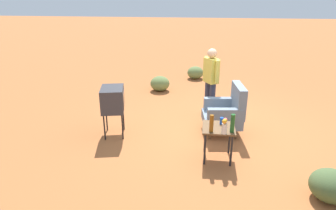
# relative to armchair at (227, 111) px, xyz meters

# --- Properties ---
(ground_plane) EXTENTS (60.00, 60.00, 0.00)m
(ground_plane) POSITION_rel_armchair_xyz_m (-0.18, -0.16, -0.50)
(ground_plane) COLOR #AD6033
(armchair) EXTENTS (0.86, 0.86, 1.06)m
(armchair) POSITION_rel_armchair_xyz_m (0.00, 0.00, 0.00)
(armchair) COLOR brown
(armchair) RESTS_ON ground
(side_table) EXTENTS (0.56, 0.56, 0.62)m
(side_table) POSITION_rel_armchair_xyz_m (1.06, -0.21, 0.03)
(side_table) COLOR black
(side_table) RESTS_ON ground
(tv_on_stand) EXTENTS (0.68, 0.56, 1.03)m
(tv_on_stand) POSITION_rel_armchair_xyz_m (0.36, -2.31, 0.28)
(tv_on_stand) COLOR black
(tv_on_stand) RESTS_ON ground
(person_standing) EXTENTS (0.50, 0.38, 1.64)m
(person_standing) POSITION_rel_armchair_xyz_m (-0.85, -0.34, 0.44)
(person_standing) COLOR #2D3347
(person_standing) RESTS_ON ground
(soda_can_blue) EXTENTS (0.07, 0.07, 0.12)m
(soda_can_blue) POSITION_rel_armchair_xyz_m (0.92, -0.16, 0.18)
(soda_can_blue) COLOR blue
(soda_can_blue) RESTS_ON side_table
(bottle_wine_green) EXTENTS (0.07, 0.07, 0.32)m
(bottle_wine_green) POSITION_rel_armchair_xyz_m (1.23, 0.00, 0.28)
(bottle_wine_green) COLOR #1E5623
(bottle_wine_green) RESTS_ON side_table
(bottle_tall_amber) EXTENTS (0.07, 0.07, 0.30)m
(bottle_tall_amber) POSITION_rel_armchair_xyz_m (1.25, -0.35, 0.27)
(bottle_tall_amber) COLOR brown
(bottle_tall_amber) RESTS_ON side_table
(flower_vase) EXTENTS (0.14, 0.10, 0.27)m
(flower_vase) POSITION_rel_armchair_xyz_m (1.30, -0.13, 0.27)
(flower_vase) COLOR silver
(flower_vase) RESTS_ON side_table
(shrub_near) EXTENTS (0.58, 0.58, 0.45)m
(shrub_near) POSITION_rel_armchair_xyz_m (-2.68, -1.81, -0.27)
(shrub_near) COLOR olive
(shrub_near) RESTS_ON ground
(shrub_mid) EXTENTS (0.55, 0.55, 0.43)m
(shrub_mid) POSITION_rel_armchair_xyz_m (-4.15, -0.80, -0.29)
(shrub_mid) COLOR olive
(shrub_mid) RESTS_ON ground
(shrub_lone) EXTENTS (0.60, 0.60, 0.46)m
(shrub_lone) POSITION_rel_armchair_xyz_m (2.00, 1.37, -0.27)
(shrub_lone) COLOR #475B33
(shrub_lone) RESTS_ON ground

